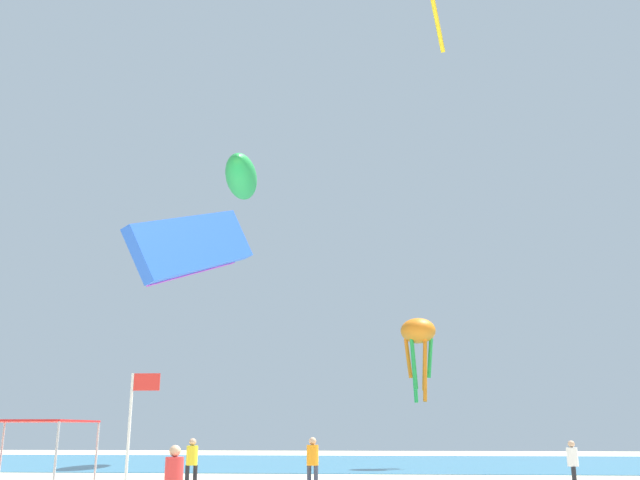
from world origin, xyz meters
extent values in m
cube|color=teal|center=(0.00, 29.55, 0.01)|extent=(110.00, 23.91, 0.03)
cylinder|color=#B2B2B7|center=(-6.08, 3.11, 1.13)|extent=(0.07, 0.07, 2.25)
cylinder|color=#B2B2B7|center=(-9.28, 6.05, 1.13)|extent=(0.07, 0.07, 2.25)
cylinder|color=#B2B2B7|center=(-6.08, 6.05, 1.13)|extent=(0.07, 0.07, 2.25)
cube|color=red|center=(-7.68, 4.58, 2.28)|extent=(3.28, 3.01, 0.06)
cylinder|color=red|center=(-1.44, -1.08, 1.11)|extent=(0.40, 0.40, 0.67)
sphere|color=tan|center=(-1.44, -1.08, 1.57)|extent=(0.25, 0.25, 0.25)
cylinder|color=black|center=(9.92, 9.98, 0.37)|extent=(0.15, 0.15, 0.75)
cylinder|color=black|center=(9.98, 10.26, 0.37)|extent=(0.15, 0.15, 0.75)
cylinder|color=white|center=(9.95, 10.12, 1.07)|extent=(0.39, 0.39, 0.65)
sphere|color=tan|center=(9.95, 10.12, 1.52)|extent=(0.24, 0.24, 0.24)
cylinder|color=black|center=(-3.84, 8.95, 0.39)|extent=(0.15, 0.15, 0.78)
cylinder|color=black|center=(-3.60, 9.14, 0.39)|extent=(0.15, 0.15, 0.78)
cylinder|color=yellow|center=(-3.72, 9.04, 1.13)|extent=(0.41, 0.41, 0.68)
sphere|color=tan|center=(-3.72, 9.04, 1.59)|extent=(0.26, 0.26, 0.26)
cylinder|color=#33384C|center=(0.79, 8.81, 0.40)|extent=(0.16, 0.16, 0.80)
cylinder|color=#33384C|center=(0.54, 8.99, 0.40)|extent=(0.16, 0.16, 0.80)
cylinder|color=orange|center=(0.66, 8.90, 1.15)|extent=(0.42, 0.42, 0.70)
sphere|color=tan|center=(0.66, 8.90, 1.63)|extent=(0.26, 0.26, 0.26)
cylinder|color=silver|center=(-2.02, -2.49, 1.57)|extent=(0.06, 0.06, 3.15)
cube|color=red|center=(-1.71, -2.49, 2.97)|extent=(0.55, 0.02, 0.35)
cube|color=blue|center=(-2.20, 2.39, 7.24)|extent=(2.62, 5.08, 3.32)
cube|color=purple|center=(-2.20, 2.39, 6.51)|extent=(1.64, 3.96, 1.84)
cylinder|color=yellow|center=(5.50, 7.28, 18.12)|extent=(1.00, 2.12, 3.35)
ellipsoid|color=orange|center=(5.34, 22.87, 7.42)|extent=(2.06, 2.06, 1.42)
cylinder|color=orange|center=(4.74, 22.90, 5.89)|extent=(0.44, 0.23, 2.20)
cylinder|color=green|center=(5.01, 22.36, 5.56)|extent=(0.37, 0.46, 2.86)
cylinder|color=orange|center=(5.61, 22.33, 5.23)|extent=(0.38, 0.53, 3.51)
cylinder|color=green|center=(5.94, 22.84, 5.89)|extent=(0.44, 0.23, 2.20)
cylinder|color=orange|center=(5.66, 23.38, 5.56)|extent=(0.37, 0.46, 2.86)
cylinder|color=green|center=(5.06, 23.40, 5.23)|extent=(0.38, 0.53, 3.51)
ellipsoid|color=green|center=(-5.87, 26.77, 18.43)|extent=(3.34, 7.33, 2.53)
cone|color=purple|center=(-5.87, 26.77, 19.53)|extent=(1.30, 1.16, 0.98)
camera|label=1|loc=(3.06, -16.76, 2.02)|focal=39.11mm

